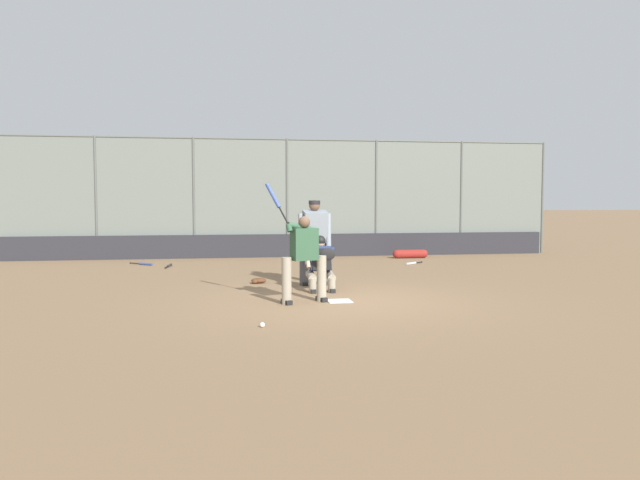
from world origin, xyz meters
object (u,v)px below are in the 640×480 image
object	(u,v)px
batter_at_plate	(304,256)
umpire_home	(314,239)
baseball_loose	(262,325)
spare_bat_near_backstop	(144,264)
equipment_bag_dugout_side	(410,254)
spare_bat_by_padding	(412,263)
catcher_behind_plate	(321,263)
fielding_glove_on_dirt	(258,281)
spare_bat_third_base_side	(169,266)

from	to	relation	value
batter_at_plate	umpire_home	world-z (taller)	batter_at_plate
baseball_loose	spare_bat_near_backstop	bearing A→B (deg)	-73.28
spare_bat_near_backstop	equipment_bag_dugout_side	size ratio (longest dim) A/B	0.61
baseball_loose	equipment_bag_dugout_side	bearing A→B (deg)	-118.44
umpire_home	spare_bat_by_padding	xyz separation A→B (m)	(-3.36, -3.73, -0.96)
baseball_loose	catcher_behind_plate	bearing A→B (deg)	-113.05
fielding_glove_on_dirt	spare_bat_near_backstop	bearing A→B (deg)	-55.61
spare_bat_near_backstop	fielding_glove_on_dirt	world-z (taller)	fielding_glove_on_dirt
catcher_behind_plate	spare_bat_near_backstop	bearing A→B (deg)	-55.33
catcher_behind_plate	umpire_home	xyz separation A→B (m)	(-0.00, -0.91, 0.41)
umpire_home	spare_bat_near_backstop	bearing A→B (deg)	-56.02
umpire_home	baseball_loose	distance (m)	4.52
batter_at_plate	baseball_loose	distance (m)	2.34
umpire_home	catcher_behind_plate	bearing A→B (deg)	83.27
fielding_glove_on_dirt	baseball_loose	bearing A→B (deg)	87.17
catcher_behind_plate	equipment_bag_dugout_side	bearing A→B (deg)	-122.12
spare_bat_by_padding	baseball_loose	size ratio (longest dim) A/B	8.86
catcher_behind_plate	spare_bat_near_backstop	size ratio (longest dim) A/B	1.62
baseball_loose	spare_bat_third_base_side	bearing A→B (deg)	-76.80
fielding_glove_on_dirt	equipment_bag_dugout_side	xyz separation A→B (m)	(-5.04, -5.05, 0.07)
spare_bat_third_base_side	catcher_behind_plate	bearing A→B (deg)	-140.29
catcher_behind_plate	spare_bat_by_padding	world-z (taller)	catcher_behind_plate
catcher_behind_plate	umpire_home	world-z (taller)	umpire_home
spare_bat_near_backstop	umpire_home	bearing A→B (deg)	-11.27
catcher_behind_plate	spare_bat_third_base_side	world-z (taller)	catcher_behind_plate
fielding_glove_on_dirt	equipment_bag_dugout_side	bearing A→B (deg)	-134.97
umpire_home	baseball_loose	size ratio (longest dim) A/B	24.73
catcher_behind_plate	fielding_glove_on_dirt	xyz separation A→B (m)	(1.17, -1.40, -0.52)
catcher_behind_plate	spare_bat_third_base_side	xyz separation A→B (m)	(3.36, -5.09, -0.55)
spare_bat_near_backstop	equipment_bag_dugout_side	distance (m)	8.01
batter_at_plate	spare_bat_near_backstop	xyz separation A→B (m)	(3.57, -6.95, -0.81)
spare_bat_third_base_side	equipment_bag_dugout_side	size ratio (longest dim) A/B	0.73
spare_bat_by_padding	baseball_loose	world-z (taller)	baseball_loose
umpire_home	fielding_glove_on_dirt	xyz separation A→B (m)	(1.17, -0.50, -0.93)
umpire_home	spare_bat_third_base_side	world-z (taller)	umpire_home
catcher_behind_plate	equipment_bag_dugout_side	xyz separation A→B (m)	(-3.88, -6.45, -0.45)
spare_bat_near_backstop	spare_bat_third_base_side	distance (m)	0.94
catcher_behind_plate	spare_bat_by_padding	distance (m)	5.76
baseball_loose	equipment_bag_dugout_side	size ratio (longest dim) A/B	0.07
batter_at_plate	baseball_loose	size ratio (longest dim) A/B	28.89
fielding_glove_on_dirt	equipment_bag_dugout_side	world-z (taller)	equipment_bag_dugout_side
spare_bat_third_base_side	umpire_home	bearing A→B (deg)	-134.95
spare_bat_third_base_side	equipment_bag_dugout_side	xyz separation A→B (m)	(-7.24, -1.36, 0.10)
catcher_behind_plate	equipment_bag_dugout_side	size ratio (longest dim) A/B	1.00
batter_at_plate	equipment_bag_dugout_side	distance (m)	8.92
umpire_home	spare_bat_third_base_side	xyz separation A→B (m)	(3.37, -4.18, -0.96)
fielding_glove_on_dirt	equipment_bag_dugout_side	distance (m)	7.14
baseball_loose	fielding_glove_on_dirt	bearing A→B (deg)	-92.83
spare_bat_near_backstop	baseball_loose	world-z (taller)	baseball_loose
spare_bat_third_base_side	baseball_loose	size ratio (longest dim) A/B	11.17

